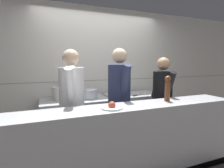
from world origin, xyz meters
TOP-DOWN VIEW (x-y plane):
  - ground_plane at (0.00, 0.00)m, footprint 14.00×14.00m
  - wall_back_tiled at (0.00, 1.32)m, footprint 8.00×0.06m
  - oven_range at (-0.59, 0.92)m, footprint 1.17×0.71m
  - prep_counter at (0.54, 0.91)m, footprint 1.05×0.65m
  - pass_counter at (-0.05, -0.23)m, footprint 3.01×0.45m
  - stock_pot at (-0.86, 0.96)m, footprint 0.24×0.24m
  - sauce_pot at (-0.34, 0.86)m, footprint 0.28×0.28m
  - mixing_bowl_steel at (0.36, 0.94)m, footprint 0.21×0.21m
  - chefs_knife at (0.57, 0.75)m, footprint 0.32×0.19m
  - plated_dish_main at (-0.36, -0.27)m, footprint 0.26×0.26m
  - pepper_mill at (0.51, -0.17)m, footprint 0.08×0.08m
  - chef_head_cook at (-0.74, 0.29)m, footprint 0.42×0.74m
  - chef_sous at (0.00, 0.33)m, footprint 0.37×0.76m
  - chef_line at (0.77, 0.27)m, footprint 0.37×0.70m

SIDE VIEW (x-z plane):
  - ground_plane at x=0.00m, z-range 0.00..0.00m
  - oven_range at x=-0.59m, z-range 0.00..0.87m
  - prep_counter at x=0.54m, z-range 0.00..0.89m
  - pass_counter at x=-0.05m, z-range 0.00..0.97m
  - chef_line at x=0.77m, z-range 0.09..1.69m
  - chefs_knife at x=0.57m, z-range 0.88..0.90m
  - mixing_bowl_steel at x=0.36m, z-range 0.89..0.97m
  - chef_head_cook at x=-0.74m, z-range 0.10..1.79m
  - chef_sous at x=0.00m, z-range 0.10..1.83m
  - sauce_pot at x=-0.34m, z-range 0.88..1.05m
  - stock_pot at x=-0.86m, z-range 0.88..1.10m
  - plated_dish_main at x=-0.36m, z-range 0.95..1.04m
  - pepper_mill at x=0.51m, z-range 0.98..1.34m
  - wall_back_tiled at x=0.00m, z-range 0.00..2.60m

